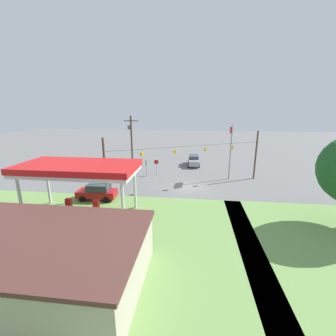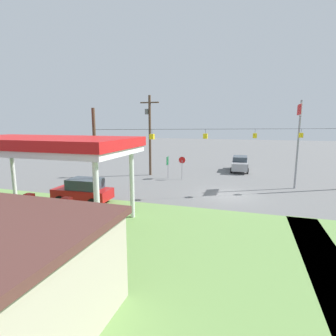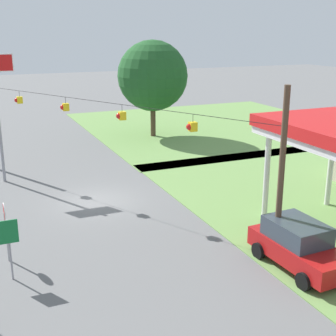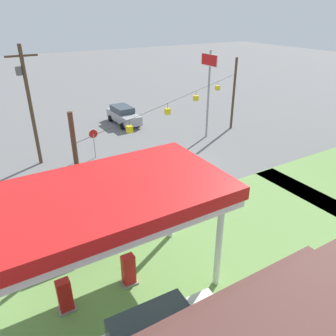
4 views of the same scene
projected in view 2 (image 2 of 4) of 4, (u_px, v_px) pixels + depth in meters
The scene contains 12 objects.
ground_plane at pixel (228, 195), 21.97m from camera, with size 160.00×160.00×0.00m, color slate.
gas_station_canopy at pixel (43, 146), 15.55m from camera, with size 10.95×5.38×5.15m.
fuel_pump_near at pixel (68, 211), 15.79m from camera, with size 0.71×0.56×1.59m.
fuel_pump_far at pixel (30, 206), 16.62m from camera, with size 0.71×0.56×1.59m.
car_at_pumps_front at pixel (83, 190), 19.81m from camera, with size 4.43×2.25×1.86m.
car_at_pumps_rear at pixel (4, 229), 12.33m from camera, with size 5.18×2.26×2.06m.
car_on_crossroad at pixel (240, 163), 33.07m from camera, with size 2.21×5.08×1.85m.
stop_sign_roadside at pixel (182, 163), 27.96m from camera, with size 0.80×0.08×2.50m.
stop_sign_overhead at pixel (299, 127), 23.41m from camera, with size 0.22×2.29×7.99m.
route_sign at pixel (168, 163), 28.46m from camera, with size 0.10×0.70×2.40m.
utility_pole_main at pixel (150, 131), 29.84m from camera, with size 2.20×0.44×9.06m.
signal_span_gantry at pixel (230, 149), 21.32m from camera, with size 19.05×10.24×7.07m.
Camera 2 is at (-1.52, 21.80, 5.96)m, focal length 28.00 mm.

